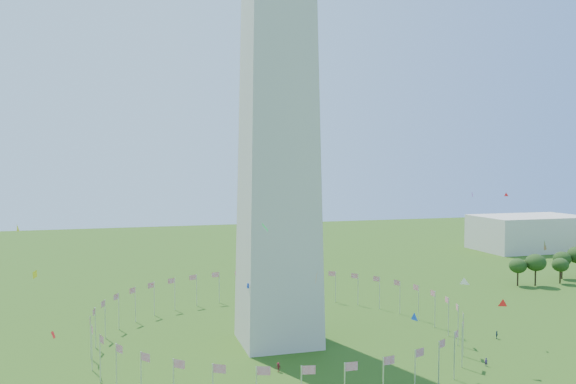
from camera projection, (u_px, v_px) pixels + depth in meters
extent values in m
cylinder|color=silver|center=(435.00, 309.00, 137.71)|extent=(0.24, 0.24, 9.00)
cylinder|color=silver|center=(419.00, 303.00, 144.20)|extent=(0.24, 0.24, 9.00)
cylinder|color=silver|center=(400.00, 297.00, 150.15)|extent=(0.24, 0.24, 9.00)
cylinder|color=silver|center=(380.00, 293.00, 155.39)|extent=(0.24, 0.24, 9.00)
cylinder|color=silver|center=(358.00, 289.00, 159.75)|extent=(0.24, 0.24, 9.00)
cylinder|color=silver|center=(336.00, 287.00, 163.10)|extent=(0.24, 0.24, 9.00)
cylinder|color=silver|center=(313.00, 285.00, 165.34)|extent=(0.24, 0.24, 9.00)
cylinder|color=silver|center=(289.00, 284.00, 166.40)|extent=(0.24, 0.24, 9.00)
cylinder|color=silver|center=(266.00, 285.00, 166.25)|extent=(0.24, 0.24, 9.00)
cylinder|color=silver|center=(242.00, 286.00, 164.90)|extent=(0.24, 0.24, 9.00)
cylinder|color=silver|center=(219.00, 287.00, 162.37)|extent=(0.24, 0.24, 9.00)
cylinder|color=silver|center=(197.00, 290.00, 158.76)|extent=(0.24, 0.24, 9.00)
cylinder|color=silver|center=(175.00, 294.00, 154.17)|extent=(0.24, 0.24, 9.00)
cylinder|color=silver|center=(154.00, 299.00, 148.74)|extent=(0.24, 0.24, 9.00)
cylinder|color=silver|center=(135.00, 304.00, 142.64)|extent=(0.24, 0.24, 9.00)
cylinder|color=silver|center=(119.00, 311.00, 136.04)|extent=(0.24, 0.24, 9.00)
cylinder|color=silver|center=(105.00, 319.00, 129.16)|extent=(0.24, 0.24, 9.00)
cylinder|color=silver|center=(95.00, 328.00, 122.20)|extent=(0.24, 0.24, 9.00)
cylinder|color=silver|center=(91.00, 338.00, 115.37)|extent=(0.24, 0.24, 9.00)
cylinder|color=silver|center=(92.00, 348.00, 108.87)|extent=(0.24, 0.24, 9.00)
cylinder|color=silver|center=(100.00, 358.00, 102.92)|extent=(0.24, 0.24, 9.00)
cylinder|color=silver|center=(116.00, 369.00, 97.68)|extent=(0.24, 0.24, 9.00)
cylinder|color=silver|center=(141.00, 378.00, 93.32)|extent=(0.24, 0.24, 9.00)
cylinder|color=silver|center=(415.00, 376.00, 94.31)|extent=(0.24, 0.24, 9.00)
cylinder|color=silver|center=(439.00, 366.00, 98.90)|extent=(0.24, 0.24, 9.00)
cylinder|color=silver|center=(454.00, 356.00, 104.33)|extent=(0.24, 0.24, 9.00)
cylinder|color=silver|center=(462.00, 345.00, 110.44)|extent=(0.24, 0.24, 9.00)
cylinder|color=silver|center=(463.00, 335.00, 117.03)|extent=(0.24, 0.24, 9.00)
cylinder|color=silver|center=(458.00, 326.00, 123.91)|extent=(0.24, 0.24, 9.00)
cylinder|color=silver|center=(448.00, 317.00, 130.88)|extent=(0.24, 0.24, 9.00)
cube|color=beige|center=(529.00, 233.00, 264.15)|extent=(50.00, 30.00, 16.00)
imported|color=#531317|center=(278.00, 367.00, 108.35)|extent=(1.35, 1.26, 1.84)
imported|color=#202E4C|center=(497.00, 335.00, 128.86)|extent=(1.23, 1.27, 1.86)
imported|color=#321B52|center=(486.00, 362.00, 111.46)|extent=(0.69, 0.71, 1.64)
plane|color=white|center=(464.00, 282.00, 107.04)|extent=(1.33, 2.09, 2.09)
plane|color=yellow|center=(35.00, 274.00, 85.41)|extent=(0.90, 1.14, 1.43)
plane|color=yellow|center=(18.00, 229.00, 108.01)|extent=(0.37, 1.91, 1.88)
plane|color=blue|center=(248.00, 286.00, 117.54)|extent=(1.22, 0.32, 1.26)
plane|color=green|center=(265.00, 227.00, 88.99)|extent=(1.52, 1.65, 1.51)
plane|color=#CC2699|center=(472.00, 195.00, 133.36)|extent=(1.06, 0.91, 1.38)
plane|color=blue|center=(414.00, 318.00, 110.71)|extent=(0.65, 1.71, 1.83)
plane|color=orange|center=(316.00, 278.00, 106.44)|extent=(1.68, 1.77, 2.23)
plane|color=red|center=(53.00, 335.00, 115.52)|extent=(1.25, 1.48, 1.48)
plane|color=red|center=(506.00, 195.00, 129.42)|extent=(1.03, 0.39, 1.00)
plane|color=red|center=(545.00, 247.00, 116.67)|extent=(2.09, 1.67, 2.35)
plane|color=red|center=(503.00, 304.00, 109.40)|extent=(1.91, 1.08, 2.15)
ellipsoid|color=#274918|center=(518.00, 272.00, 185.22)|extent=(5.69, 5.69, 8.90)
ellipsoid|color=#274918|center=(535.00, 270.00, 185.01)|extent=(6.67, 6.67, 10.42)
ellipsoid|color=#274918|center=(560.00, 271.00, 188.71)|extent=(5.43, 5.43, 8.49)
ellipsoid|color=#274918|center=(562.00, 265.00, 196.58)|extent=(6.02, 6.02, 9.41)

